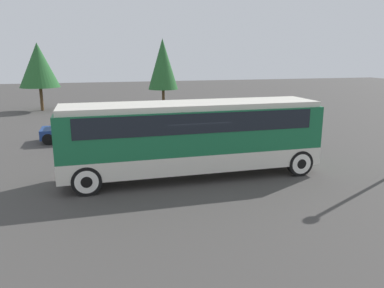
{
  "coord_description": "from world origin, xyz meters",
  "views": [
    {
      "loc": [
        -4.01,
        -14.58,
        5.0
      ],
      "look_at": [
        0.0,
        0.0,
        1.42
      ],
      "focal_mm": 35.0,
      "sensor_mm": 36.0,
      "label": 1
    }
  ],
  "objects_px": {
    "parked_car_mid": "(261,129)",
    "parked_car_far": "(80,129)",
    "parked_car_near": "(160,125)",
    "tour_bus": "(194,132)"
  },
  "relations": [
    {
      "from": "tour_bus",
      "to": "parked_car_far",
      "type": "distance_m",
      "value": 9.88
    },
    {
      "from": "parked_car_mid",
      "to": "parked_car_near",
      "type": "bearing_deg",
      "value": 152.05
    },
    {
      "from": "tour_bus",
      "to": "parked_car_near",
      "type": "relative_size",
      "value": 2.65
    },
    {
      "from": "tour_bus",
      "to": "parked_car_mid",
      "type": "xyz_separation_m",
      "value": [
        5.68,
        5.45,
        -1.2
      ]
    },
    {
      "from": "tour_bus",
      "to": "parked_car_mid",
      "type": "relative_size",
      "value": 2.44
    },
    {
      "from": "parked_car_near",
      "to": "parked_car_mid",
      "type": "distance_m",
      "value": 6.3
    },
    {
      "from": "tour_bus",
      "to": "parked_car_far",
      "type": "height_order",
      "value": "tour_bus"
    },
    {
      "from": "parked_car_mid",
      "to": "parked_car_far",
      "type": "height_order",
      "value": "parked_car_mid"
    },
    {
      "from": "tour_bus",
      "to": "parked_car_far",
      "type": "bearing_deg",
      "value": 119.13
    },
    {
      "from": "parked_car_near",
      "to": "parked_car_far",
      "type": "height_order",
      "value": "parked_car_far"
    }
  ]
}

